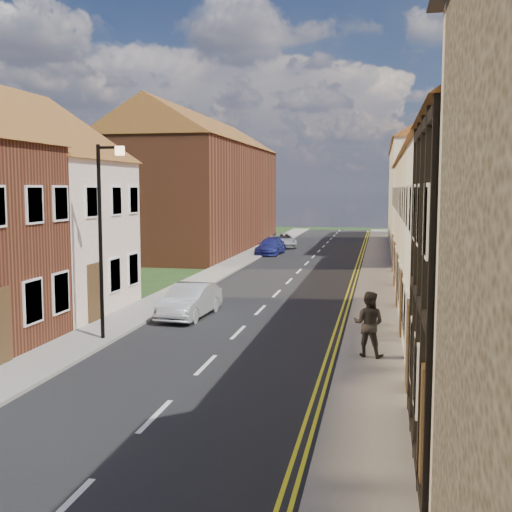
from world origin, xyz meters
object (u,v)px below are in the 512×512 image
lamppost (103,229)px  car_mid (190,301)px  car_far (271,247)px  car_distant (282,240)px  pedestrian_right_b (369,324)px

lamppost → car_mid: 5.30m
lamppost → car_far: (0.61, 26.98, -2.95)m
car_mid → car_distant: size_ratio=0.90×
car_distant → lamppost: bearing=-106.8°
car_mid → car_far: size_ratio=0.94×
car_distant → car_mid: bearing=-103.9°
lamppost → pedestrian_right_b: 8.53m
car_mid → car_distant: (-0.88, 28.36, -0.04)m
lamppost → car_distant: 32.67m
car_far → pedestrian_right_b: pedestrian_right_b is taller
car_distant → pedestrian_right_b: pedestrian_right_b is taller
car_mid → lamppost: bearing=-105.7°
car_distant → pedestrian_right_b: 33.99m
lamppost → car_mid: (1.49, 4.17, -2.91)m
pedestrian_right_b → car_mid: bearing=-21.7°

